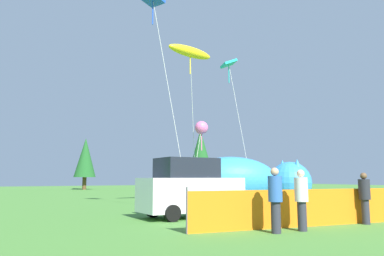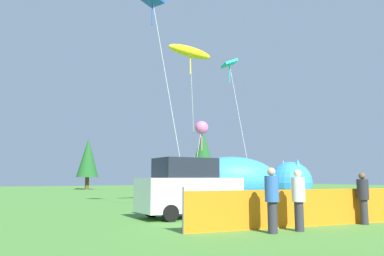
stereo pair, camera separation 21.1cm
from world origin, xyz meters
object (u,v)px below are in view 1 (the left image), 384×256
parked_car (190,189)px  spectator_in_white_shirt (365,196)px  folding_chair (362,202)px  kite_blue_box (154,4)px  kite_teal_diamond (229,66)px  spectator_in_black_shirt (275,197)px  kite_pink_octopus (201,128)px  spectator_in_yellow_shirt (301,197)px  kite_yellow_hero (190,52)px  inflatable_cat (245,182)px

parked_car → spectator_in_white_shirt: bearing=-48.8°
parked_car → folding_chair: (6.32, -2.81, -0.55)m
kite_blue_box → kite_teal_diamond: size_ratio=1.15×
spectator_in_black_shirt → kite_pink_octopus: kite_pink_octopus is taller
spectator_in_yellow_shirt → kite_teal_diamond: kite_teal_diamond is taller
spectator_in_black_shirt → kite_yellow_hero: kite_yellow_hero is taller
inflatable_cat → kite_yellow_hero: kite_yellow_hero is taller
parked_car → spectator_in_white_shirt: size_ratio=2.35×
kite_pink_octopus → inflatable_cat: bearing=-10.8°
spectator_in_white_shirt → kite_pink_octopus: kite_pink_octopus is taller
kite_blue_box → kite_pink_octopus: 7.15m
folding_chair → spectator_in_black_shirt: 6.44m
kite_teal_diamond → spectator_in_white_shirt: bearing=-101.5°
spectator_in_white_shirt → spectator_in_black_shirt: (-3.98, -0.14, 0.06)m
kite_yellow_hero → kite_pink_octopus: size_ratio=1.92×
spectator_in_yellow_shirt → kite_yellow_hero: 12.73m
folding_chair → kite_yellow_hero: 11.95m
spectator_in_yellow_shirt → spectator_in_black_shirt: 0.96m
parked_car → kite_teal_diamond: bearing=44.7°
parked_car → inflatable_cat: 7.90m
spectator_in_yellow_shirt → spectator_in_black_shirt: bearing=178.5°
folding_chair → kite_blue_box: size_ratio=0.09×
inflatable_cat → spectator_in_black_shirt: inflatable_cat is taller
spectator_in_white_shirt → kite_blue_box: kite_blue_box is taller
spectator_in_yellow_shirt → kite_blue_box: size_ratio=0.17×
spectator_in_white_shirt → spectator_in_yellow_shirt: bearing=-176.9°
parked_car → kite_pink_octopus: 7.20m
folding_chair → spectator_in_white_shirt: size_ratio=0.56×
spectator_in_black_shirt → kite_blue_box: (-0.35, 8.26, 9.14)m
parked_car → kite_yellow_hero: size_ratio=0.44×
parked_car → inflatable_cat: inflatable_cat is taller
kite_blue_box → kite_pink_octopus: bearing=25.4°
inflatable_cat → spectator_in_black_shirt: size_ratio=4.14×
spectator_in_white_shirt → kite_teal_diamond: 13.82m
spectator_in_white_shirt → spectator_in_black_shirt: spectator_in_black_shirt is taller
kite_yellow_hero → spectator_in_yellow_shirt: bearing=-99.6°
spectator_in_yellow_shirt → spectator_in_black_shirt: spectator_in_black_shirt is taller
spectator_in_yellow_shirt → kite_teal_diamond: (5.30, 11.35, 7.75)m
spectator_in_yellow_shirt → kite_teal_diamond: bearing=65.0°
spectator_in_black_shirt → kite_teal_diamond: size_ratio=0.20×
inflatable_cat → spectator_in_yellow_shirt: 10.85m
spectator_in_black_shirt → kite_pink_octopus: 11.13m
spectator_in_yellow_shirt → kite_pink_octopus: kite_pink_octopus is taller
parked_car → kite_pink_octopus: size_ratio=0.84×
kite_teal_diamond → kite_blue_box: bearing=-155.2°
parked_car → kite_teal_diamond: size_ratio=0.43×
parked_car → spectator_in_yellow_shirt: parked_car is taller
parked_car → inflatable_cat: size_ratio=0.53×
kite_pink_octopus → kite_teal_diamond: bearing=24.1°
inflatable_cat → kite_teal_diamond: kite_teal_diamond is taller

